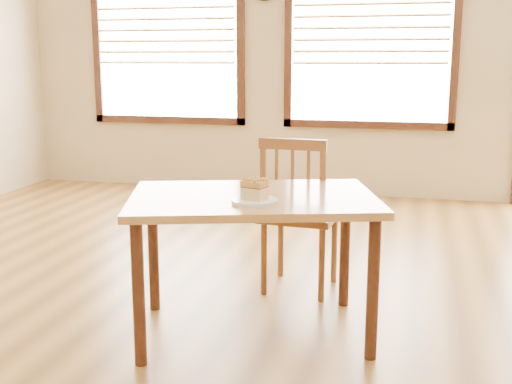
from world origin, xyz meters
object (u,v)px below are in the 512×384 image
(cafe_chair_main, at_px, (299,213))
(cake_slice, at_px, (254,189))
(cafe_table_main, at_px, (253,213))
(plate, at_px, (254,201))

(cafe_chair_main, height_order, cake_slice, cafe_chair_main)
(cafe_table_main, relative_size, plate, 6.44)
(plate, height_order, cake_slice, cake_slice)
(cafe_chair_main, bearing_deg, cake_slice, 89.95)
(plate, bearing_deg, cafe_chair_main, 85.44)
(cafe_chair_main, bearing_deg, plate, 89.97)
(cafe_table_main, bearing_deg, plate, -90.59)
(cake_slice, bearing_deg, cafe_chair_main, 102.93)
(cafe_table_main, height_order, plate, plate)
(cafe_table_main, bearing_deg, cake_slice, -90.66)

